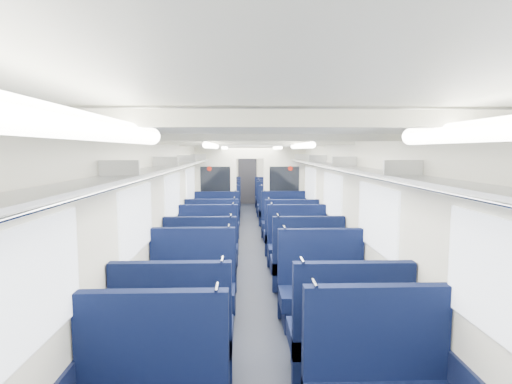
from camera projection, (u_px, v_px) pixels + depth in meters
floor at (252, 266)px, 7.58m from camera, size 2.80×18.00×0.01m
ceiling at (252, 143)px, 7.33m from camera, size 2.80×18.00×0.01m
wall_left at (178, 206)px, 7.41m from camera, size 0.02×18.00×2.35m
dado_left at (179, 249)px, 7.50m from camera, size 0.03×17.90×0.70m
wall_right at (326, 205)px, 7.50m from camera, size 0.02×18.00×2.35m
dado_right at (324, 247)px, 7.59m from camera, size 0.03×17.90×0.70m
wall_far at (247, 175)px, 16.40m from camera, size 2.80×0.02×2.35m
luggage_rack_left at (187, 163)px, 7.34m from camera, size 0.36×17.40×0.18m
luggage_rack_right at (317, 163)px, 7.41m from camera, size 0.36×17.40×0.18m
windows at (253, 195)px, 6.98m from camera, size 2.78×15.60×0.75m
ceiling_fittings at (253, 146)px, 7.08m from camera, size 2.70×16.06×0.11m
end_door at (247, 180)px, 16.36m from camera, size 0.75×0.06×2.00m
bulkhead at (250, 189)px, 10.10m from camera, size 2.80×0.10×2.35m
seat_8 at (175, 341)px, 3.80m from camera, size 1.11×0.61×1.23m
seat_9 at (347, 341)px, 3.80m from camera, size 1.11×0.61×1.23m
seat_10 at (192, 293)px, 5.09m from camera, size 1.11×0.61×1.23m
seat_11 at (322, 295)px, 5.02m from camera, size 1.11×0.61×1.23m
seat_12 at (202, 266)px, 6.24m from camera, size 1.11×0.61×1.23m
seat_13 at (306, 266)px, 6.28m from camera, size 1.11×0.61×1.23m
seat_14 at (208, 250)px, 7.29m from camera, size 1.11×0.61×1.23m
seat_15 at (298, 250)px, 7.29m from camera, size 1.11×0.61×1.23m
seat_16 at (213, 236)px, 8.44m from camera, size 1.11×0.61×1.23m
seat_17 at (291, 237)px, 8.36m from camera, size 1.11×0.61×1.23m
seat_18 at (216, 226)px, 9.65m from camera, size 1.11×0.61×1.23m
seat_19 at (284, 225)px, 9.75m from camera, size 1.11×0.61×1.23m
seat_20 at (221, 212)px, 11.71m from camera, size 1.11×0.61×1.23m
seat_21 at (277, 213)px, 11.59m from camera, size 1.11×0.61×1.23m
seat_22 at (223, 208)px, 12.68m from camera, size 1.11×0.61×1.23m
seat_23 at (274, 207)px, 12.91m from camera, size 1.11×0.61×1.23m
seat_24 at (225, 202)px, 13.94m from camera, size 1.11×0.61×1.23m
seat_25 at (271, 202)px, 14.05m from camera, size 1.11×0.61×1.23m
seat_26 at (226, 199)px, 15.01m from camera, size 1.11×0.61×1.23m
seat_27 at (270, 199)px, 15.02m from camera, size 1.11×0.61×1.23m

